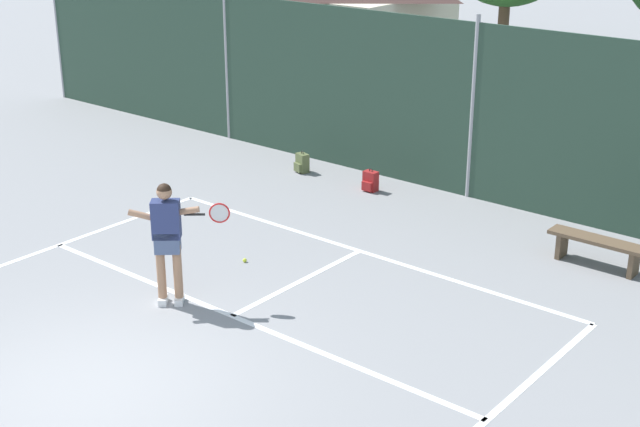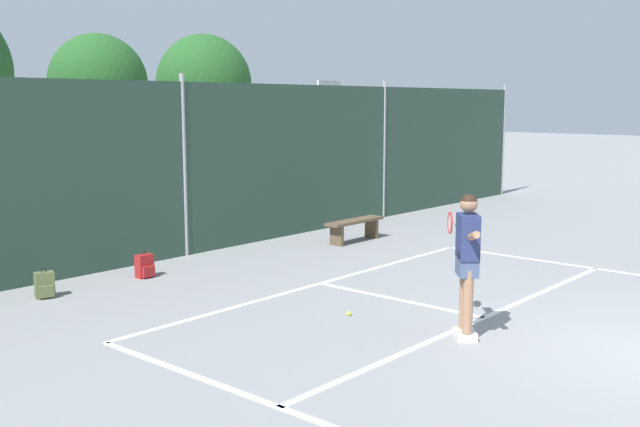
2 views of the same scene
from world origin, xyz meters
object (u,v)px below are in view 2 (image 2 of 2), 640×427
tennis_ball (349,314)px  backpack_red (145,266)px  basketball_hoop (328,127)px  tennis_player (467,253)px  courtside_bench (355,225)px  backpack_olive (45,285)px

tennis_ball → backpack_red: backpack_red is taller
basketball_hoop → tennis_ball: 10.49m
tennis_player → tennis_ball: size_ratio=28.10×
basketball_hoop → tennis_ball: basketball_hoop is taller
tennis_ball → courtside_bench: 5.66m
backpack_red → courtside_bench: bearing=-7.4°
backpack_red → courtside_bench: (4.96, -0.65, 0.17)m
basketball_hoop → tennis_player: basketball_hoop is taller
tennis_player → tennis_ball: 2.05m
basketball_hoop → backpack_red: size_ratio=7.67×
backpack_olive → courtside_bench: size_ratio=0.29×
courtside_bench → backpack_olive: bearing=174.2°
tennis_player → courtside_bench: (4.28, 5.19, -0.75)m
tennis_ball → courtside_bench: size_ratio=0.04×
tennis_ball → backpack_red: bearing=96.8°
backpack_olive → courtside_bench: 6.81m
backpack_olive → backpack_red: (1.81, -0.05, 0.00)m
basketball_hoop → courtside_bench: (-3.11, -3.42, -1.95)m
tennis_player → backpack_red: size_ratio=4.01×
basketball_hoop → tennis_player: size_ratio=1.91×
tennis_player → courtside_bench: size_ratio=1.16×
tennis_player → backpack_olive: bearing=113.0°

